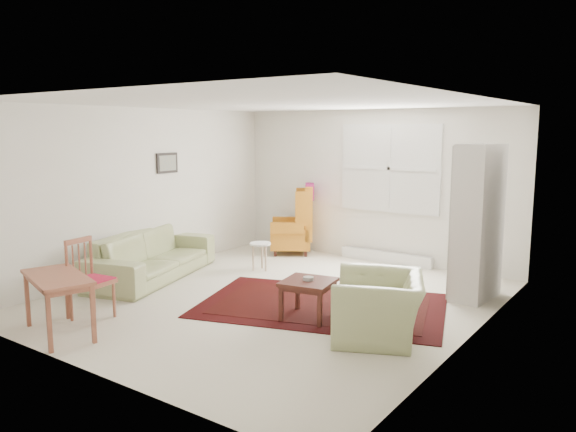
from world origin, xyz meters
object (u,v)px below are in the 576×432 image
Objects in this scene: armchair at (379,300)px; wingback_chair at (291,219)px; coffee_table at (308,299)px; desk at (59,305)px; cabinet at (478,222)px; desk_chair at (92,280)px; sofa at (152,247)px; stool at (260,256)px.

wingback_chair reaches higher than armchair.
desk is (-1.89, -1.96, 0.09)m from coffee_table.
coffee_table is at bearing 5.04° from wingback_chair.
cabinet reaches higher than armchair.
desk is 1.09× the size of desk_chair.
armchair is 0.95m from coffee_table.
wingback_chair reaches higher than sofa.
desk_chair reaches higher than desk.
desk_chair is at bearing -130.03° from cabinet.
armchair is at bearing -71.60° from desk_chair.
coffee_table is at bearing -38.40° from stool.
coffee_table is (2.87, -0.20, -0.24)m from sofa.
sofa is 1.85m from desk_chair.
armchair is at bearing -4.15° from coffee_table.
sofa reaches higher than desk_chair.
coffee_table is 2.47m from cabinet.
sofa is 1.65m from stool.
wingback_chair is (0.71, 2.54, 0.15)m from sofa.
wingback_chair is 1.33× the size of desk_chair.
armchair is 4.18m from wingback_chair.
coffee_table is at bearing -119.75° from cabinet.
sofa is 2.89m from coffee_table.
desk_chair reaches higher than coffee_table.
wingback_chair is 4.72m from desk.
sofa is at bearing 114.44° from desk.
desk reaches higher than coffee_table.
sofa is 4.13× the size of coffee_table.
cabinet is at bearing 144.34° from armchair.
desk_chair is at bearing -169.95° from sofa.
cabinet is at bearing 55.56° from coffee_table.
cabinet is (4.20, 1.74, 0.53)m from sofa.
stool is (-1.85, 1.47, -0.01)m from coffee_table.
sofa is 2.48× the size of desk_chair.
armchair is (3.80, -0.26, -0.07)m from sofa.
stool is 0.22× the size of cabinet.
sofa is at bearing -48.89° from wingback_chair.
sofa is at bearing 20.53° from desk_chair.
cabinet is 2.13× the size of desk_chair.
wingback_chair is 4.19m from desk_chair.
armchair is at bearing -28.91° from stool.
wingback_chair is 1.21× the size of desk.
cabinet reaches higher than wingback_chair.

